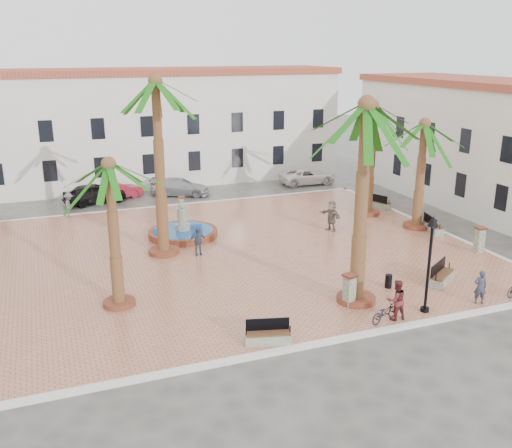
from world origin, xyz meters
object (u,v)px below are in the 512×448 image
at_px(bollard_n, 182,205).
at_px(pedestrian_fountain_a, 182,213).
at_px(pedestrian_fountain_b, 198,241).
at_px(car_black, 95,193).
at_px(bench_se, 442,277).
at_px(bollard_se, 349,290).
at_px(cyclist_b, 396,300).
at_px(palm_e, 424,138).
at_px(palm_sw, 110,182).
at_px(car_white, 307,176).
at_px(bench_e, 433,227).
at_px(litter_bin, 388,281).
at_px(cyclist_a, 480,287).
at_px(palm_ne, 373,119).
at_px(bicycle_a, 385,312).
at_px(pedestrian_north, 69,205).
at_px(bollard_e, 480,239).
at_px(palm_nw, 156,100).
at_px(fountain, 183,232).
at_px(bench_s, 268,337).
at_px(lamppost_s, 431,248).
at_px(car_red, 117,191).
at_px(bench_ne, 377,204).
at_px(pedestrian_east, 331,216).
at_px(palm_s, 366,128).
at_px(car_silver, 180,187).

relative_size(bollard_n, pedestrian_fountain_a, 0.79).
bearing_deg(pedestrian_fountain_b, car_black, 111.09).
distance_m(bench_se, bollard_se, 5.53).
bearing_deg(cyclist_b, car_black, -65.86).
bearing_deg(palm_e, cyclist_b, -129.58).
xyz_separation_m(palm_sw, car_white, (18.43, 19.02, -5.08)).
relative_size(bench_e, cyclist_b, 1.15).
relative_size(litter_bin, pedestrian_fountain_a, 0.41).
distance_m(litter_bin, cyclist_a, 4.07).
height_order(palm_ne, bicycle_a, palm_ne).
bearing_deg(pedestrian_north, bollard_e, -112.60).
xyz_separation_m(palm_nw, pedestrian_fountain_a, (2.28, 5.01, -7.56)).
height_order(palm_nw, cyclist_a, palm_nw).
relative_size(fountain, bollard_n, 3.30).
bearing_deg(bollard_e, bench_se, -148.80).
distance_m(palm_ne, cyclist_b, 16.94).
distance_m(fountain, car_black, 11.21).
height_order(bench_e, car_black, car_black).
xyz_separation_m(bench_s, car_black, (-4.00, 24.41, 0.35)).
xyz_separation_m(fountain, lamppost_s, (7.28, -13.82, 2.62)).
height_order(bench_se, bollard_n, bollard_n).
xyz_separation_m(bollard_se, car_red, (-6.88, 23.33, -0.27)).
height_order(bench_ne, lamppost_s, lamppost_s).
bearing_deg(pedestrian_east, bicycle_a, -33.52).
xyz_separation_m(palm_nw, pedestrian_fountain_b, (1.73, -0.89, -7.55)).
bearing_deg(bicycle_a, car_white, -38.08).
relative_size(litter_bin, car_red, 0.16).
bearing_deg(lamppost_s, palm_nw, 128.69).
distance_m(palm_s, lamppost_s, 5.70).
xyz_separation_m(bench_ne, pedestrian_east, (-5.62, -3.54, 0.67)).
distance_m(palm_sw, car_black, 19.54).
bearing_deg(cyclist_a, bollard_n, -43.65).
xyz_separation_m(palm_sw, pedestrian_fountain_b, (4.99, 4.99, -4.78)).
xyz_separation_m(car_red, car_silver, (4.79, -0.61, 0.02)).
bearing_deg(car_white, bollard_n, 116.07).
height_order(palm_nw, bollard_se, palm_nw).
xyz_separation_m(palm_e, car_red, (-16.70, 14.71, -5.21)).
height_order(fountain, car_red, fountain).
relative_size(palm_s, pedestrian_north, 5.47).
distance_m(bollard_e, car_silver, 22.84).
relative_size(palm_e, pedestrian_north, 4.16).
distance_m(bench_s, bench_se, 10.37).
bearing_deg(car_black, car_red, -81.00).
distance_m(palm_ne, bicycle_a, 17.34).
bearing_deg(bench_e, pedestrian_north, 74.98).
bearing_deg(cyclist_b, palm_s, -71.62).
bearing_deg(bench_se, cyclist_b, 177.14).
bearing_deg(bicycle_a, bench_ne, -50.88).
bearing_deg(cyclist_a, pedestrian_east, -63.86).
bearing_deg(bench_e, car_silver, 52.73).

